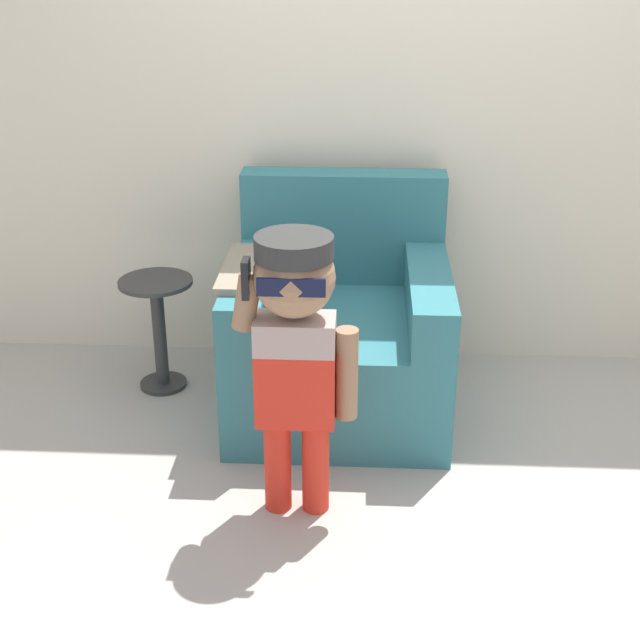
# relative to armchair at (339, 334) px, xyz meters

# --- Properties ---
(ground_plane) EXTENTS (10.00, 10.00, 0.00)m
(ground_plane) POSITION_rel_armchair_xyz_m (0.22, -0.25, -0.33)
(ground_plane) COLOR #ADA89E
(wall_back) EXTENTS (10.00, 0.05, 2.60)m
(wall_back) POSITION_rel_armchair_xyz_m (0.22, 0.53, 0.97)
(wall_back) COLOR beige
(wall_back) RESTS_ON ground_plane
(armchair) EXTENTS (0.93, 0.96, 0.95)m
(armchair) POSITION_rel_armchair_xyz_m (0.00, 0.00, 0.00)
(armchair) COLOR teal
(armchair) RESTS_ON ground_plane
(person_child) EXTENTS (0.43, 0.32, 1.04)m
(person_child) POSITION_rel_armchair_xyz_m (-0.12, -0.80, 0.36)
(person_child) COLOR red
(person_child) RESTS_ON ground_plane
(side_table) EXTENTS (0.33, 0.33, 0.52)m
(side_table) POSITION_rel_armchair_xyz_m (-0.81, 0.10, -0.02)
(side_table) COLOR #333333
(side_table) RESTS_ON ground_plane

